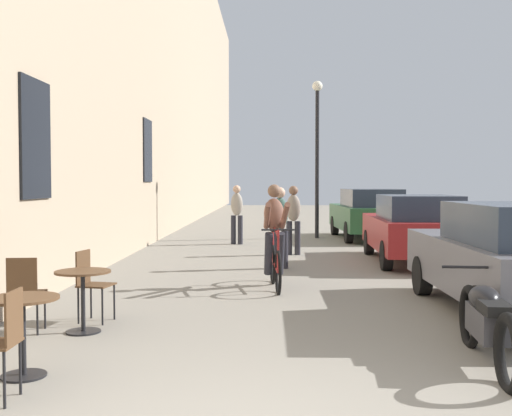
% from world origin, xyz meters
% --- Properties ---
extents(building_facade_left, '(0.54, 68.00, 13.48)m').
position_xyz_m(building_facade_left, '(-3.45, 14.00, 6.74)').
color(building_facade_left, tan).
rests_on(building_facade_left, ground_plane).
extents(cafe_table_near, '(0.64, 0.64, 0.72)m').
position_xyz_m(cafe_table_near, '(-2.07, 1.62, 0.52)').
color(cafe_table_near, black).
rests_on(cafe_table_near, ground_plane).
extents(cafe_chair_near_toward_street, '(0.39, 0.39, 0.89)m').
position_xyz_m(cafe_chair_near_toward_street, '(-1.99, 1.00, 0.52)').
color(cafe_chair_near_toward_street, black).
rests_on(cafe_chair_near_toward_street, ground_plane).
extents(cafe_table_mid, '(0.64, 0.64, 0.72)m').
position_xyz_m(cafe_table_mid, '(-2.03, 3.28, 0.52)').
color(cafe_table_mid, black).
rests_on(cafe_table_mid, ground_plane).
extents(cafe_chair_mid_toward_street, '(0.45, 0.45, 0.89)m').
position_xyz_m(cafe_chair_mid_toward_street, '(-2.10, 3.85, 0.52)').
color(cafe_chair_mid_toward_street, black).
rests_on(cafe_chair_mid_toward_street, ground_plane).
extents(cafe_chair_mid_toward_wall, '(0.41, 0.41, 0.89)m').
position_xyz_m(cafe_chair_mid_toward_wall, '(-2.68, 3.20, 0.52)').
color(cafe_chair_mid_toward_wall, black).
rests_on(cafe_chair_mid_toward_wall, ground_plane).
extents(cyclist_on_bicycle, '(0.52, 1.76, 1.74)m').
position_xyz_m(cyclist_on_bicycle, '(0.23, 6.47, 0.81)').
color(cyclist_on_bicycle, black).
rests_on(cyclist_on_bicycle, ground_plane).
extents(pedestrian_near, '(0.35, 0.25, 1.65)m').
position_xyz_m(pedestrian_near, '(0.35, 8.72, 0.93)').
color(pedestrian_near, '#26262D').
rests_on(pedestrian_near, ground_plane).
extents(pedestrian_mid, '(0.36, 0.27, 1.66)m').
position_xyz_m(pedestrian_mid, '(0.72, 11.12, 0.93)').
color(pedestrian_mid, '#26262D').
rests_on(pedestrian_mid, ground_plane).
extents(pedestrian_far, '(0.38, 0.30, 1.66)m').
position_xyz_m(pedestrian_far, '(-0.78, 13.67, 0.94)').
color(pedestrian_far, '#26262D').
rests_on(pedestrian_far, ground_plane).
extents(street_lamp, '(0.32, 0.32, 4.90)m').
position_xyz_m(street_lamp, '(1.63, 15.69, 3.11)').
color(street_lamp, black).
rests_on(street_lamp, ground_plane).
extents(parked_car_nearest, '(1.76, 4.16, 1.48)m').
position_xyz_m(parked_car_nearest, '(3.29, 4.31, 0.77)').
color(parked_car_nearest, '#595960').
rests_on(parked_car_nearest, ground_plane).
extents(parked_car_second, '(1.87, 4.20, 1.47)m').
position_xyz_m(parked_car_second, '(3.28, 9.68, 0.76)').
color(parked_car_second, maroon).
rests_on(parked_car_second, ground_plane).
extents(parked_car_third, '(1.96, 4.40, 1.55)m').
position_xyz_m(parked_car_third, '(3.19, 15.31, 0.80)').
color(parked_car_third, '#23512D').
rests_on(parked_car_third, ground_plane).
extents(parked_motorcycle, '(0.62, 2.14, 0.92)m').
position_xyz_m(parked_motorcycle, '(2.21, 2.08, 0.40)').
color(parked_motorcycle, black).
rests_on(parked_motorcycle, ground_plane).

